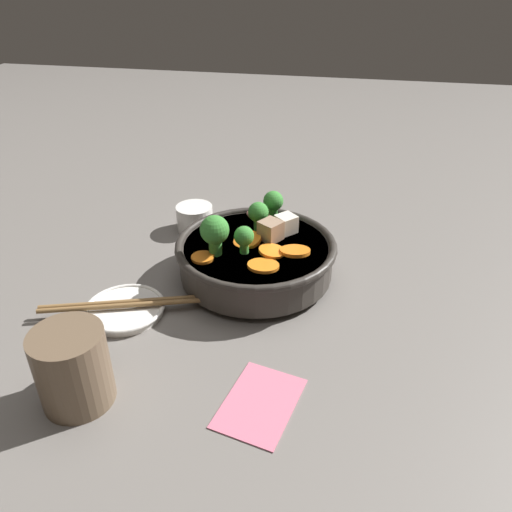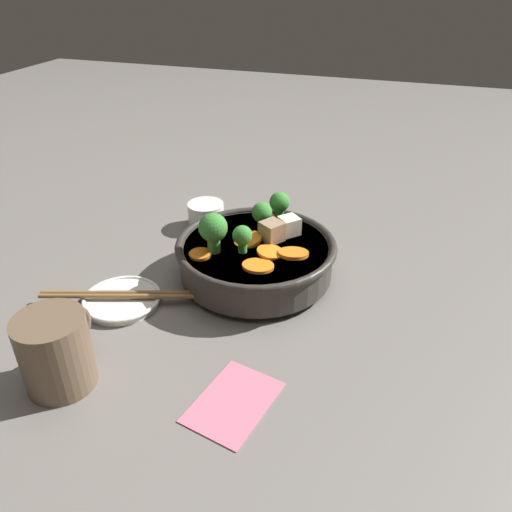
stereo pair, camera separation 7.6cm
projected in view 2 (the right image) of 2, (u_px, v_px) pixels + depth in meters
ground_plane at (256, 278)px, 0.78m from camera, size 3.00×3.00×0.00m
stirfry_bowl at (256, 254)px, 0.76m from camera, size 0.25×0.25×0.12m
side_saucer at (122, 300)px, 0.72m from camera, size 0.11×0.11×0.01m
tea_cup at (206, 215)px, 0.92m from camera, size 0.07×0.07×0.05m
dark_mug at (57, 351)px, 0.57m from camera, size 0.11×0.08×0.09m
napkin at (233, 402)px, 0.57m from camera, size 0.12×0.10×0.00m
chopsticks_pair at (121, 294)px, 0.72m from camera, size 0.09×0.23×0.01m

